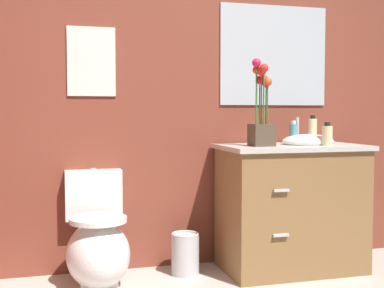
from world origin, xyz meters
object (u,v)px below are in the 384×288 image
object	(u,v)px
toilet	(97,245)
flower_vase	(262,114)
lotion_bottle	(327,135)
wall_mirror	(274,56)
soap_bottle	(313,130)
hand_wash_bottle	(293,133)
trash_bin	(185,254)
vanity_cabinet	(291,206)
wall_poster	(91,62)

from	to	relation	value
toilet	flower_vase	bearing A→B (deg)	-5.09
flower_vase	lotion_bottle	distance (m)	0.45
flower_vase	wall_mirror	world-z (taller)	wall_mirror
toilet	wall_mirror	world-z (taller)	wall_mirror
flower_vase	soap_bottle	size ratio (longest dim) A/B	2.85
toilet	hand_wash_bottle	distance (m)	1.51
soap_bottle	trash_bin	world-z (taller)	soap_bottle
vanity_cabinet	hand_wash_bottle	bearing A→B (deg)	60.55
hand_wash_bottle	wall_mirror	xyz separation A→B (m)	(-0.08, 0.16, 0.54)
wall_poster	wall_mirror	world-z (taller)	wall_mirror
vanity_cabinet	flower_vase	size ratio (longest dim) A/B	1.84
toilet	flower_vase	world-z (taller)	flower_vase
vanity_cabinet	flower_vase	distance (m)	0.66
vanity_cabinet	soap_bottle	bearing A→B (deg)	28.43
trash_bin	hand_wash_bottle	bearing A→B (deg)	3.75
toilet	vanity_cabinet	size ratio (longest dim) A/B	0.68
toilet	trash_bin	world-z (taller)	toilet
flower_vase	trash_bin	bearing A→B (deg)	162.36
wall_poster	toilet	bearing A→B (deg)	-90.00
flower_vase	hand_wash_bottle	size ratio (longest dim) A/B	3.52
wall_poster	lotion_bottle	bearing A→B (deg)	-16.55
flower_vase	lotion_bottle	bearing A→B (deg)	-9.74
flower_vase	hand_wash_bottle	bearing A→B (deg)	31.72
toilet	lotion_bottle	xyz separation A→B (m)	(1.45, -0.16, 0.66)
vanity_cabinet	wall_mirror	world-z (taller)	wall_mirror
trash_bin	wall_poster	bearing A→B (deg)	159.48
trash_bin	lotion_bottle	bearing A→B (deg)	-13.92
soap_bottle	wall_mirror	distance (m)	0.60
hand_wash_bottle	lotion_bottle	bearing A→B (deg)	-69.12
flower_vase	soap_bottle	world-z (taller)	flower_vase
hand_wash_bottle	wall_mirror	world-z (taller)	wall_mirror
wall_mirror	trash_bin	bearing A→B (deg)	-163.29
flower_vase	wall_poster	xyz separation A→B (m)	(-1.03, 0.36, 0.34)
trash_bin	wall_mirror	xyz separation A→B (m)	(0.71, 0.21, 1.31)
wall_mirror	hand_wash_bottle	bearing A→B (deg)	-64.07
vanity_cabinet	wall_poster	xyz separation A→B (m)	(-1.28, 0.29, 0.95)
vanity_cabinet	lotion_bottle	world-z (taller)	vanity_cabinet
hand_wash_bottle	trash_bin	bearing A→B (deg)	-176.25
toilet	flower_vase	xyz separation A→B (m)	(1.03, -0.09, 0.80)
vanity_cabinet	wall_poster	size ratio (longest dim) A/B	2.30
wall_poster	wall_mirror	distance (m)	1.27
lotion_bottle	hand_wash_bottle	distance (m)	0.29
trash_bin	flower_vase	bearing A→B (deg)	-17.64
vanity_cabinet	lotion_bottle	bearing A→B (deg)	-37.67
soap_bottle	lotion_bottle	distance (m)	0.26
hand_wash_bottle	trash_bin	world-z (taller)	hand_wash_bottle
trash_bin	wall_poster	distance (m)	1.38
vanity_cabinet	soap_bottle	world-z (taller)	soap_bottle
toilet	soap_bottle	xyz separation A→B (m)	(1.49, 0.09, 0.68)
toilet	hand_wash_bottle	bearing A→B (deg)	4.53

